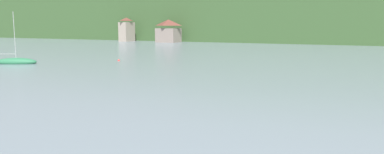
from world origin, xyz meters
The scene contains 5 objects.
wooded_hillside centered at (-17.59, 169.75, 7.84)m, with size 352.00×73.28×52.69m.
shore_building_west centered at (-62.72, 121.38, 3.73)m, with size 3.15×5.35×7.68m.
shore_building_westcentral centered at (-47.04, 121.52, 3.41)m, with size 6.75×5.63×6.97m.
sailboat_far_1 centered at (-33.09, 56.24, 0.27)m, with size 5.64×4.06×7.38m.
mooring_buoy_mid centered at (-23.34, 66.10, 0.00)m, with size 0.38×0.38×0.38m, color red.
Camera 1 is at (10.85, 22.12, 5.23)m, focal length 34.53 mm.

